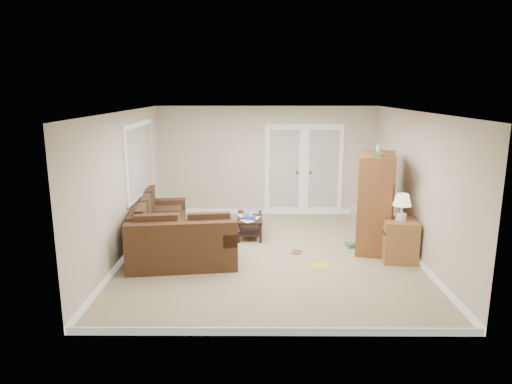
{
  "coord_description": "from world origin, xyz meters",
  "views": [
    {
      "loc": [
        -0.19,
        -7.65,
        2.85
      ],
      "look_at": [
        -0.24,
        0.15,
        1.1
      ],
      "focal_mm": 32.0,
      "sensor_mm": 36.0,
      "label": 1
    }
  ],
  "objects_px": {
    "sectional_sofa": "(169,235)",
    "tv_armoire": "(375,202)",
    "side_cabinet": "(400,237)",
    "coffee_table": "(250,225)"
  },
  "relations": [
    {
      "from": "coffee_table",
      "to": "sectional_sofa",
      "type": "bearing_deg",
      "value": -145.61
    },
    {
      "from": "coffee_table",
      "to": "tv_armoire",
      "type": "relative_size",
      "value": 0.52
    },
    {
      "from": "sectional_sofa",
      "to": "coffee_table",
      "type": "height_order",
      "value": "sectional_sofa"
    },
    {
      "from": "sectional_sofa",
      "to": "tv_armoire",
      "type": "relative_size",
      "value": 1.48
    },
    {
      "from": "coffee_table",
      "to": "tv_armoire",
      "type": "bearing_deg",
      "value": -19.43
    },
    {
      "from": "tv_armoire",
      "to": "side_cabinet",
      "type": "relative_size",
      "value": 1.61
    },
    {
      "from": "sectional_sofa",
      "to": "tv_armoire",
      "type": "xyz_separation_m",
      "value": [
        3.7,
        0.25,
        0.56
      ]
    },
    {
      "from": "tv_armoire",
      "to": "coffee_table",
      "type": "bearing_deg",
      "value": 176.07
    },
    {
      "from": "sectional_sofa",
      "to": "side_cabinet",
      "type": "xyz_separation_m",
      "value": [
        3.98,
        -0.36,
        0.09
      ]
    },
    {
      "from": "sectional_sofa",
      "to": "tv_armoire",
      "type": "bearing_deg",
      "value": -3.67
    }
  ]
}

